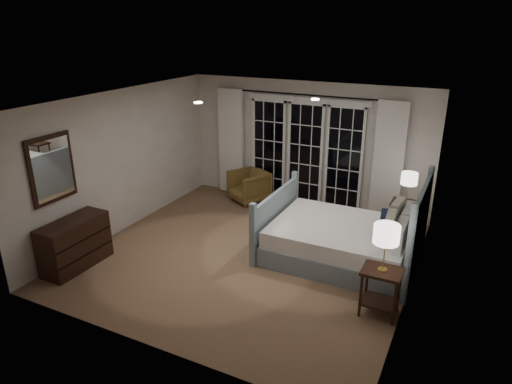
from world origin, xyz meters
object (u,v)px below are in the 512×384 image
at_px(dresser, 75,244).
at_px(lamp_right, 409,179).
at_px(bed, 344,240).
at_px(armchair, 249,186).
at_px(nightstand_left, 381,285).
at_px(nightstand_right, 405,214).
at_px(lamp_left, 387,235).

bearing_deg(dresser, lamp_right, 37.24).
relative_size(bed, armchair, 3.24).
bearing_deg(nightstand_left, lamp_right, 92.52).
bearing_deg(dresser, armchair, 72.36).
bearing_deg(nightstand_left, bed, 123.97).
height_order(nightstand_right, lamp_left, lamp_left).
xyz_separation_m(bed, lamp_right, (0.71, 1.26, 0.73)).
distance_m(lamp_left, armchair, 4.40).
xyz_separation_m(nightstand_right, lamp_left, (0.11, -2.48, 0.72)).
distance_m(nightstand_left, nightstand_right, 2.48).
relative_size(bed, dresser, 2.15).
xyz_separation_m(nightstand_left, dresser, (-4.46, -0.83, -0.04)).
distance_m(bed, armchair, 2.95).
xyz_separation_m(nightstand_right, lamp_right, (-0.00, 0.00, 0.64)).
bearing_deg(lamp_right, lamp_left, -87.48).
xyz_separation_m(bed, nightstand_right, (0.71, 1.26, 0.09)).
distance_m(nightstand_left, lamp_left, 0.72).
xyz_separation_m(lamp_left, armchair, (-3.32, 2.78, -0.82)).
relative_size(nightstand_left, armchair, 0.90).
bearing_deg(bed, dresser, -150.69).
height_order(bed, nightstand_left, bed).
bearing_deg(dresser, bed, 29.31).
relative_size(lamp_right, dresser, 0.49).
height_order(nightstand_right, armchair, armchair).
xyz_separation_m(lamp_right, dresser, (-4.35, -3.31, -0.68)).
bearing_deg(lamp_left, nightstand_left, -90.00).
height_order(bed, armchair, bed).
relative_size(nightstand_left, dresser, 0.60).
bearing_deg(nightstand_left, armchair, 140.02).
height_order(lamp_left, dresser, lamp_left).
relative_size(bed, lamp_right, 4.35).
height_order(nightstand_left, lamp_left, lamp_left).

